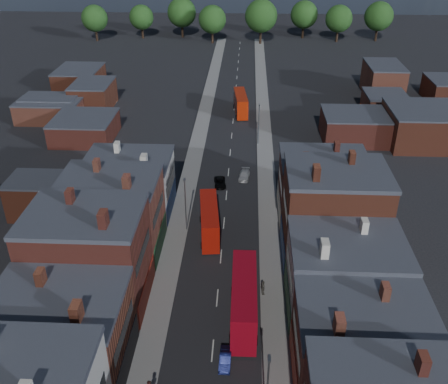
# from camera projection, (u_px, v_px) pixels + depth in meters

# --- Properties ---
(pavement_west) EXTENTS (3.00, 200.00, 0.12)m
(pavement_west) POSITION_uv_depth(u_px,v_px,m) (192.00, 166.00, 87.86)
(pavement_west) COLOR gray
(pavement_west) RESTS_ON ground
(pavement_east) EXTENTS (3.00, 200.00, 0.12)m
(pavement_east) POSITION_uv_depth(u_px,v_px,m) (266.00, 168.00, 87.31)
(pavement_east) COLOR gray
(pavement_east) RESTS_ON ground
(terrace_west) EXTENTS (12.00, 80.00, 12.00)m
(terrace_west) POSITION_uv_depth(u_px,v_px,m) (39.00, 367.00, 41.79)
(terrace_west) COLOR brown
(terrace_west) RESTS_ON ground
(terrace_east) EXTENTS (12.00, 80.00, 12.00)m
(terrace_east) POSITION_uv_depth(u_px,v_px,m) (376.00, 380.00, 40.61)
(terrace_east) COLOR brown
(terrace_east) RESTS_ON ground
(lamp_post_2) EXTENTS (0.25, 0.70, 8.12)m
(lamp_post_2) POSITION_uv_depth(u_px,v_px,m) (185.00, 201.00, 68.13)
(lamp_post_2) COLOR slate
(lamp_post_2) RESTS_ON ground
(lamp_post_3) EXTENTS (0.25, 0.70, 8.12)m
(lamp_post_3) POSITION_uv_depth(u_px,v_px,m) (259.00, 122.00, 93.76)
(lamp_post_3) COLOR slate
(lamp_post_3) RESTS_ON ground
(bus_0) EXTENTS (3.43, 10.42, 4.41)m
(bus_0) POSITION_uv_depth(u_px,v_px,m) (209.00, 220.00, 68.28)
(bus_0) COLOR #B9160A
(bus_0) RESTS_ON ground
(bus_1) EXTENTS (3.02, 11.66, 5.03)m
(bus_1) POSITION_uv_depth(u_px,v_px,m) (244.00, 299.00, 53.85)
(bus_1) COLOR #A40919
(bus_1) RESTS_ON ground
(bus_2) EXTENTS (3.44, 10.59, 4.49)m
(bus_2) POSITION_uv_depth(u_px,v_px,m) (241.00, 103.00, 109.49)
(bus_2) COLOR #A51F07
(bus_2) RESTS_ON ground
(car_1) EXTENTS (1.22, 3.31, 1.08)m
(car_1) POSITION_uv_depth(u_px,v_px,m) (225.00, 359.00, 49.45)
(car_1) COLOR navy
(car_1) RESTS_ON ground
(car_2) EXTENTS (2.21, 4.10, 1.09)m
(car_2) POSITION_uv_depth(u_px,v_px,m) (220.00, 182.00, 81.53)
(car_2) COLOR black
(car_2) RESTS_ON ground
(car_3) EXTENTS (2.02, 4.12, 1.15)m
(car_3) POSITION_uv_depth(u_px,v_px,m) (244.00, 175.00, 83.72)
(car_3) COLOR silver
(car_3) RESTS_ON ground
(ped_3) EXTENTS (0.69, 1.18, 1.88)m
(ped_3) POSITION_uv_depth(u_px,v_px,m) (263.00, 288.00, 58.00)
(ped_3) COLOR #5F5A51
(ped_3) RESTS_ON pavement_east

